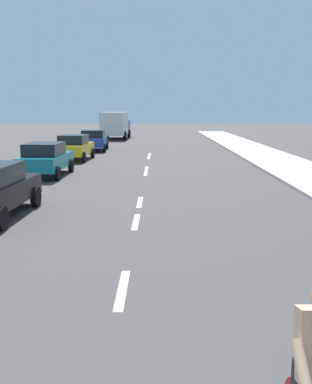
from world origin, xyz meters
The scene contains 13 objects.
ground_plane centered at (0.00, 20.00, 0.00)m, with size 160.00×160.00×0.00m, color #423F3D.
sidewalk_strip centered at (7.72, 22.00, 0.07)m, with size 3.60×80.00×0.14m, color #B2ADA3.
lane_stripe_2 centered at (0.00, 7.62, 0.00)m, with size 0.16×1.80×0.01m, color white.
lane_stripe_3 centered at (0.00, 12.41, 0.00)m, with size 0.16×1.80×0.01m, color white.
lane_stripe_4 centered at (0.00, 15.11, 0.00)m, with size 0.16×1.80×0.01m, color white.
lane_stripe_5 centered at (0.00, 22.13, 0.00)m, with size 0.16×1.80×0.01m, color white.
lane_stripe_6 centered at (0.00, 23.74, 0.00)m, with size 0.16×1.80×0.01m, color white.
lane_stripe_7 centered at (0.00, 29.30, 0.00)m, with size 0.16×1.80×0.01m, color white.
lane_stripe_8 centered at (0.00, 31.43, 0.00)m, with size 0.16×1.80×0.01m, color white.
parked_car_teal centered at (-4.68, 21.16, 0.84)m, with size 2.00×4.18×1.57m.
parked_car_yellow centered at (-4.57, 27.88, 0.84)m, with size 2.03×4.10×1.57m.
parked_car_blue centered at (-4.30, 34.35, 0.84)m, with size 2.17×4.40×1.57m.
delivery_truck centered at (-3.92, 47.75, 1.50)m, with size 2.89×6.34×2.80m.
Camera 1 is at (0.63, 0.21, 3.11)m, focal length 41.96 mm.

